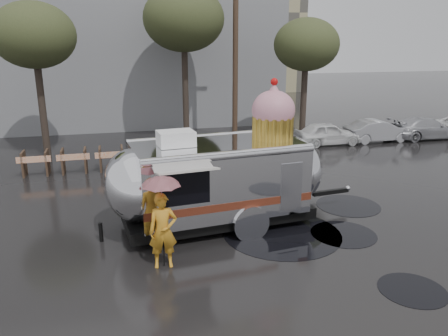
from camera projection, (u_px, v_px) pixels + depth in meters
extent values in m
plane|color=black|center=(292.00, 275.00, 10.29)|extent=(120.00, 120.00, 0.00)
cylinder|color=black|center=(282.00, 233.00, 12.50)|extent=(3.38, 3.38, 0.01)
cylinder|color=black|center=(348.00, 205.00, 14.59)|extent=(2.10, 2.10, 0.01)
cylinder|color=black|center=(412.00, 290.00, 9.65)|extent=(1.49, 1.49, 0.01)
cylinder|color=black|center=(343.00, 234.00, 12.44)|extent=(1.86, 1.86, 0.01)
cube|color=slate|center=(105.00, 22.00, 29.84)|extent=(22.00, 12.00, 13.00)
cylinder|color=#473323|center=(235.00, 57.00, 22.63)|extent=(0.28, 0.28, 9.00)
cylinder|color=#382D26|center=(41.00, 95.00, 19.91)|extent=(0.32, 0.32, 5.85)
ellipsoid|color=#30391C|center=(34.00, 35.00, 19.18)|extent=(3.64, 3.64, 2.86)
cylinder|color=#382D26|center=(185.00, 78.00, 23.29)|extent=(0.32, 0.32, 6.75)
ellipsoid|color=#30391C|center=(184.00, 19.00, 22.44)|extent=(4.20, 4.20, 3.30)
cylinder|color=#382D26|center=(304.00, 92.00, 23.03)|extent=(0.32, 0.32, 5.40)
ellipsoid|color=#30391C|center=(306.00, 45.00, 22.35)|extent=(3.36, 3.36, 2.64)
cube|color=#473323|center=(24.00, 164.00, 17.69)|extent=(0.08, 0.80, 1.00)
cube|color=#473323|center=(48.00, 162.00, 17.90)|extent=(0.08, 0.80, 1.00)
cube|color=#E5590C|center=(34.00, 159.00, 17.37)|extent=(1.30, 0.04, 0.25)
cube|color=#473323|center=(63.00, 161.00, 18.04)|extent=(0.08, 0.80, 1.00)
cube|color=#473323|center=(86.00, 160.00, 18.25)|extent=(0.08, 0.80, 1.00)
cube|color=#E5590C|center=(73.00, 157.00, 17.72)|extent=(1.30, 0.04, 0.25)
cube|color=#473323|center=(100.00, 159.00, 18.39)|extent=(0.08, 0.80, 1.00)
cube|color=#473323|center=(122.00, 158.00, 18.60)|extent=(0.08, 0.80, 1.00)
cube|color=#E5590C|center=(111.00, 155.00, 18.07)|extent=(1.30, 0.04, 0.25)
imported|color=silver|center=(328.00, 132.00, 22.90)|extent=(4.00, 1.80, 1.40)
imported|color=#B2B2B7|center=(378.00, 129.00, 23.60)|extent=(4.00, 1.80, 1.40)
imported|color=#B2B2B7|center=(426.00, 126.00, 24.30)|extent=(4.20, 1.80, 1.44)
cube|color=silver|center=(217.00, 176.00, 12.69)|extent=(5.04, 3.00, 1.96)
ellipsoid|color=silver|center=(291.00, 168.00, 13.48)|extent=(1.89, 2.67, 1.96)
ellipsoid|color=silver|center=(134.00, 185.00, 11.90)|extent=(1.89, 2.67, 1.96)
cube|color=black|center=(218.00, 212.00, 13.01)|extent=(5.65, 2.74, 0.33)
cylinder|color=black|center=(249.00, 224.00, 12.18)|extent=(0.78, 0.32, 0.76)
cylinder|color=black|center=(222.00, 198.00, 14.20)|extent=(0.78, 0.32, 0.76)
cylinder|color=silver|center=(251.00, 224.00, 12.03)|extent=(1.05, 0.22, 1.05)
cube|color=black|center=(331.00, 192.00, 14.26)|extent=(1.32, 0.27, 0.13)
sphere|color=silver|center=(348.00, 188.00, 14.47)|extent=(0.19, 0.19, 0.17)
cylinder|color=black|center=(101.00, 232.00, 11.92)|extent=(0.12, 0.12, 0.55)
cube|color=#562314|center=(233.00, 206.00, 11.70)|extent=(4.78, 0.53, 0.22)
cube|color=#562314|center=(204.00, 179.00, 13.95)|extent=(4.78, 0.53, 0.22)
cube|color=black|center=(185.00, 189.00, 11.07)|extent=(1.31, 0.17, 0.87)
cube|color=#B2ADA4|center=(187.00, 171.00, 10.68)|extent=(1.58, 0.70, 0.16)
cube|color=silver|center=(291.00, 188.00, 12.17)|extent=(0.65, 0.10, 1.42)
cube|color=white|center=(176.00, 138.00, 11.95)|extent=(1.05, 0.81, 0.41)
cylinder|color=gold|center=(273.00, 127.00, 12.90)|extent=(1.25, 1.25, 0.65)
ellipsoid|color=#D08B99|center=(273.00, 110.00, 12.75)|extent=(1.39, 1.39, 1.13)
cone|color=#D08B99|center=(274.00, 90.00, 12.59)|extent=(0.60, 0.60, 0.44)
sphere|color=red|center=(274.00, 82.00, 12.52)|extent=(0.24, 0.24, 0.22)
imported|color=orange|center=(163.00, 231.00, 10.43)|extent=(0.69, 0.48, 1.86)
imported|color=#CF808A|center=(161.00, 191.00, 10.15)|extent=(1.14, 1.14, 0.78)
cylinder|color=black|center=(163.00, 235.00, 10.46)|extent=(0.02, 0.02, 1.65)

